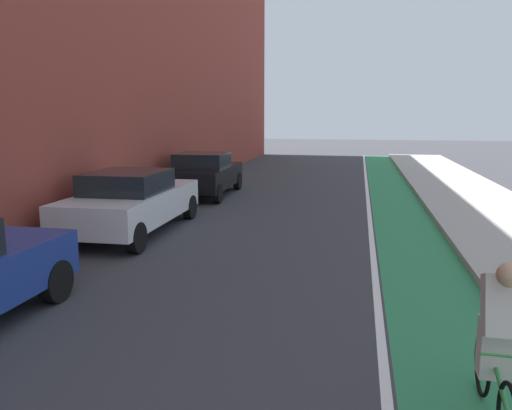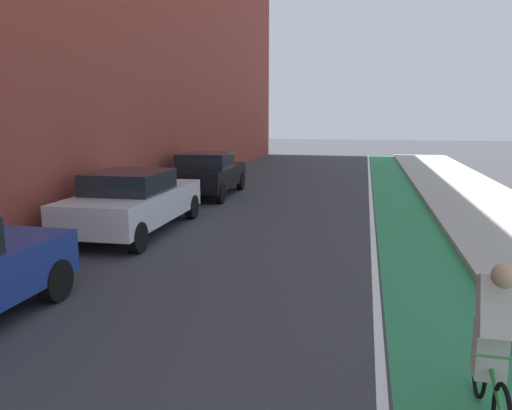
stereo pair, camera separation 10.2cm
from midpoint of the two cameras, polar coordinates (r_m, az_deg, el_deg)
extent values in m
plane|color=#38383D|center=(13.49, 2.27, -2.12)|extent=(93.94, 93.94, 0.00)
cube|color=#2D8451|center=(15.31, 16.40, -1.05)|extent=(1.60, 42.70, 0.00)
cube|color=white|center=(15.27, 13.03, -0.92)|extent=(0.12, 42.70, 0.00)
cube|color=#A8A59E|center=(15.70, 25.52, -1.11)|extent=(3.39, 42.70, 0.14)
cylinder|color=black|center=(8.50, -21.25, -7.89)|extent=(0.22, 0.66, 0.66)
cube|color=silver|center=(12.78, -13.27, 0.03)|extent=(1.98, 4.76, 0.70)
cube|color=black|center=(12.48, -13.82, 2.45)|extent=(1.70, 2.02, 0.55)
cylinder|color=black|center=(14.82, -13.42, 0.02)|extent=(0.23, 0.66, 0.66)
cylinder|color=black|center=(14.19, -7.02, -0.21)|extent=(0.23, 0.66, 0.66)
cylinder|color=black|center=(11.68, -20.74, -3.05)|extent=(0.23, 0.66, 0.66)
cylinder|color=black|center=(10.88, -12.92, -3.58)|extent=(0.23, 0.66, 0.66)
cube|color=black|center=(18.24, -5.35, 3.22)|extent=(2.04, 4.34, 0.70)
cube|color=black|center=(17.98, -5.56, 4.96)|extent=(1.74, 1.85, 0.55)
cylinder|color=black|center=(20.05, -6.52, 2.81)|extent=(0.24, 0.67, 0.66)
cylinder|color=black|center=(19.61, -1.60, 2.71)|extent=(0.24, 0.67, 0.66)
cylinder|color=black|center=(17.05, -9.62, 1.46)|extent=(0.24, 0.67, 0.66)
cylinder|color=black|center=(16.54, -3.89, 1.31)|extent=(0.24, 0.67, 0.66)
torus|color=black|center=(5.93, 24.21, -16.00)|extent=(0.06, 0.67, 0.67)
cylinder|color=#338C3F|center=(5.37, 25.40, -16.30)|extent=(0.07, 0.96, 0.33)
cylinder|color=#338C3F|center=(5.50, 25.08, -14.71)|extent=(0.04, 0.12, 0.55)
cylinder|color=#338C3F|center=(4.84, 26.77, -15.07)|extent=(0.48, 0.04, 0.02)
cube|color=beige|center=(5.40, 25.30, -14.38)|extent=(0.29, 0.25, 0.56)
cube|color=beige|center=(5.12, 25.98, -10.25)|extent=(0.33, 0.41, 0.60)
sphere|color=tan|center=(4.87, 26.67, -7.12)|extent=(0.22, 0.22, 0.22)
cube|color=#333842|center=(5.23, 25.71, -9.59)|extent=(0.27, 0.28, 0.39)
camera|label=1|loc=(0.05, -89.68, 0.06)|focal=35.65mm
camera|label=2|loc=(0.05, 90.32, -0.06)|focal=35.65mm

